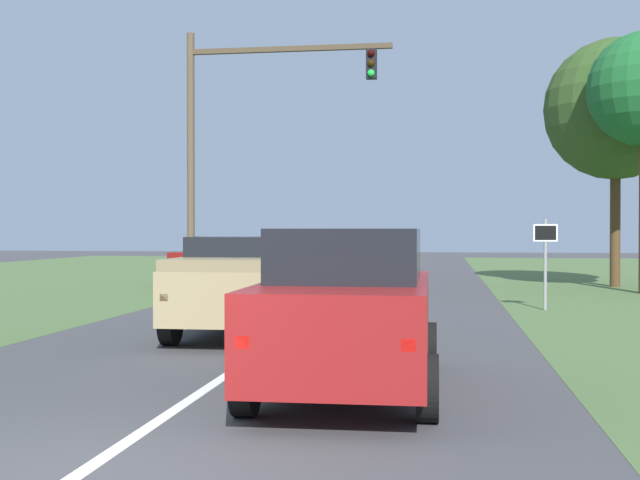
{
  "coord_description": "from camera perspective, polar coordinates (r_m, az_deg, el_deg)",
  "views": [
    {
      "loc": [
        2.97,
        -6.34,
        2.02
      ],
      "look_at": [
        -0.39,
        16.08,
        1.76
      ],
      "focal_mm": 45.78,
      "sensor_mm": 36.0,
      "label": 1
    }
  ],
  "objects": [
    {
      "name": "ground_plane",
      "position": [
        17.01,
        -1.6,
        -6.16
      ],
      "size": [
        120.0,
        120.0,
        0.0
      ],
      "primitive_type": "plane",
      "color": "#424244"
    },
    {
      "name": "red_suv_near",
      "position": [
        10.28,
        2.07,
        -4.66
      ],
      "size": [
        2.25,
        4.84,
        2.04
      ],
      "color": "maroon",
      "rests_on": "ground_plane"
    },
    {
      "name": "pickup_truck_lead",
      "position": [
        15.65,
        -5.26,
        -3.11
      ],
      "size": [
        2.37,
        4.86,
        1.9
      ],
      "color": "tan",
      "rests_on": "ground_plane"
    },
    {
      "name": "traffic_light",
      "position": [
        25.96,
        -5.73,
        8.02
      ],
      "size": [
        6.5,
        0.4,
        8.27
      ],
      "color": "brown",
      "rests_on": "ground_plane"
    },
    {
      "name": "keep_moving_sign",
      "position": [
        21.41,
        15.48,
        -0.79
      ],
      "size": [
        0.6,
        0.09,
        2.31
      ],
      "color": "gray",
      "rests_on": "ground_plane"
    },
    {
      "name": "oak_tree_right",
      "position": [
        31.36,
        19.96,
        8.57
      ],
      "size": [
        5.05,
        5.05,
        8.9
      ],
      "color": "#4C351E",
      "rests_on": "ground_plane"
    },
    {
      "name": "crossing_suv_far",
      "position": [
        29.89,
        -6.1,
        -1.4
      ],
      "size": [
        4.51,
        2.15,
        1.81
      ],
      "color": "maroon",
      "rests_on": "ground_plane"
    }
  ]
}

